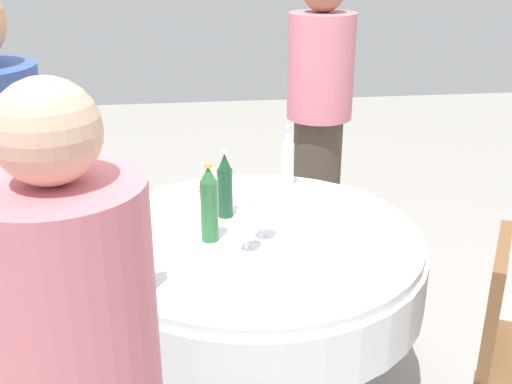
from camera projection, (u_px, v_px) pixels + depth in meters
name	position (u px, v px, depth m)	size (l,w,h in m)	color
dining_table	(256.00, 268.00, 2.42)	(1.29, 1.29, 0.74)	white
bottle_green_near	(209.00, 205.00, 2.26)	(0.07, 0.07, 0.30)	#2D6B38
bottle_dark_green_west	(225.00, 186.00, 2.46)	(0.06, 0.06, 0.28)	#194728
bottle_brown_south	(141.00, 247.00, 1.93)	(0.07, 0.07, 0.33)	#593314
bottle_clear_front	(288.00, 158.00, 2.78)	(0.06, 0.06, 0.28)	silver
wine_glass_front	(246.00, 222.00, 2.18)	(0.07, 0.07, 0.16)	white
wine_glass_outer	(261.00, 211.00, 2.28)	(0.08, 0.08, 0.15)	white
plate_north	(213.00, 288.00, 1.98)	(0.23, 0.23, 0.02)	white
plate_right	(207.00, 192.00, 2.72)	(0.21, 0.21, 0.04)	white
fork_west	(123.00, 236.00, 2.34)	(0.18, 0.02, 0.01)	silver
knife_south	(296.00, 225.00, 2.43)	(0.18, 0.02, 0.01)	silver
spoon_front	(389.00, 237.00, 2.33)	(0.18, 0.02, 0.01)	silver
folded_napkin	(307.00, 249.00, 2.22)	(0.13, 0.13, 0.02)	white
person_near	(3.00, 264.00, 1.82)	(0.34, 0.34, 1.70)	#26262B
person_south	(319.00, 124.00, 3.29)	(0.34, 0.34, 1.65)	#4C3F33
chair_east	(3.00, 259.00, 2.64)	(0.50, 0.50, 0.87)	#99999E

